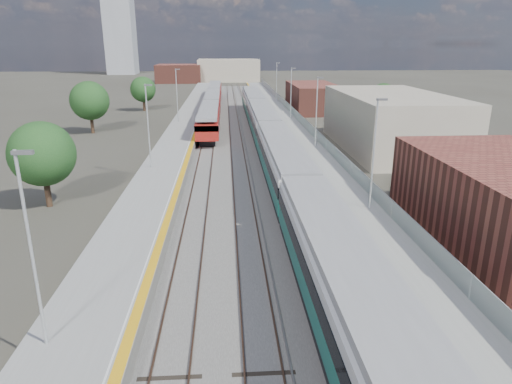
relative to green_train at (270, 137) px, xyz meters
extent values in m
plane|color=#47443A|center=(-1.50, 9.10, -2.37)|extent=(320.00, 320.00, 0.00)
cube|color=#565451|center=(-3.75, 11.60, -2.34)|extent=(10.50, 155.00, 0.06)
cube|color=#4C3323|center=(-0.72, 14.10, -2.26)|extent=(0.07, 160.00, 0.14)
cube|color=#4C3323|center=(0.72, 14.10, -2.26)|extent=(0.07, 160.00, 0.14)
cube|color=#4C3323|center=(-4.22, 14.10, -2.26)|extent=(0.07, 160.00, 0.14)
cube|color=#4C3323|center=(-2.78, 14.10, -2.26)|extent=(0.07, 160.00, 0.14)
cube|color=#4C3323|center=(-7.72, 14.10, -2.26)|extent=(0.07, 160.00, 0.14)
cube|color=#4C3323|center=(-6.28, 14.10, -2.26)|extent=(0.07, 160.00, 0.14)
cube|color=gray|center=(-1.05, 14.10, -2.27)|extent=(0.08, 160.00, 0.10)
cube|color=gray|center=(-2.45, 14.10, -2.27)|extent=(0.08, 160.00, 0.10)
cube|color=slate|center=(3.75, 11.60, -1.87)|extent=(4.70, 155.00, 1.00)
cube|color=gray|center=(3.75, 11.60, -1.36)|extent=(4.70, 155.00, 0.03)
cube|color=gold|center=(1.65, 11.60, -1.34)|extent=(0.40, 155.00, 0.01)
cube|color=gray|center=(5.95, 11.60, -0.77)|extent=(0.06, 155.00, 1.20)
cylinder|color=#9EA0A3|center=(5.10, -18.90, 2.40)|extent=(0.12, 0.12, 7.50)
cube|color=#4C4C4F|center=(5.35, -18.90, 6.05)|extent=(0.70, 0.18, 0.14)
cylinder|color=#9EA0A3|center=(5.10, 1.10, 2.40)|extent=(0.12, 0.12, 7.50)
cube|color=#4C4C4F|center=(5.35, 1.10, 6.05)|extent=(0.70, 0.18, 0.14)
cylinder|color=#9EA0A3|center=(5.10, 21.10, 2.40)|extent=(0.12, 0.12, 7.50)
cube|color=#4C4C4F|center=(5.35, 21.10, 6.05)|extent=(0.70, 0.18, 0.14)
cylinder|color=#9EA0A3|center=(5.10, 41.10, 2.40)|extent=(0.12, 0.12, 7.50)
cube|color=#4C4C4F|center=(5.35, 41.10, 6.05)|extent=(0.70, 0.18, 0.14)
cube|color=slate|center=(-10.55, 11.60, -1.87)|extent=(4.30, 155.00, 1.00)
cube|color=gray|center=(-10.55, 11.60, -1.36)|extent=(4.30, 155.00, 0.03)
cube|color=gold|center=(-8.65, 11.60, -1.34)|extent=(0.45, 155.00, 0.01)
cube|color=silver|center=(-9.00, 11.60, -1.34)|extent=(0.08, 155.00, 0.01)
cylinder|color=#9EA0A3|center=(-11.70, -32.90, 2.40)|extent=(0.12, 0.12, 7.50)
cube|color=#4C4C4F|center=(-11.45, -32.90, 6.05)|extent=(0.70, 0.18, 0.14)
cylinder|color=#9EA0A3|center=(-11.70, -6.90, 2.40)|extent=(0.12, 0.12, 7.50)
cube|color=#4C4C4F|center=(-11.45, -6.90, 6.05)|extent=(0.70, 0.18, 0.14)
cylinder|color=#9EA0A3|center=(-11.70, 19.10, 2.40)|extent=(0.12, 0.12, 7.50)
cube|color=#4C4C4F|center=(-11.45, 19.10, 6.05)|extent=(0.70, 0.18, 0.14)
cube|color=brown|center=(12.50, -22.90, 0.23)|extent=(9.00, 16.00, 5.20)
cube|color=#A39782|center=(14.50, 4.10, 0.83)|extent=(11.00, 22.00, 6.40)
cube|color=brown|center=(11.50, 37.10, 0.03)|extent=(8.00, 18.00, 4.80)
cube|color=#A39782|center=(-3.50, 109.10, 1.13)|extent=(20.00, 14.00, 7.00)
cube|color=brown|center=(-19.50, 104.10, 0.43)|extent=(14.00, 12.00, 5.60)
cube|color=gray|center=(-46.50, 149.10, 17.63)|extent=(11.00, 11.00, 40.00)
cube|color=black|center=(0.00, -31.53, -1.43)|extent=(2.88, 20.67, 0.49)
cube|color=#125D4D|center=(0.00, -31.53, -0.59)|extent=(2.99, 20.67, 1.21)
cube|color=black|center=(0.00, -31.53, 0.37)|extent=(3.05, 20.67, 0.83)
cube|color=silver|center=(0.00, -31.53, 1.03)|extent=(2.99, 20.67, 0.51)
cube|color=gray|center=(0.00, -31.53, 1.47)|extent=(2.65, 20.67, 0.42)
cube|color=black|center=(0.00, -10.36, -1.43)|extent=(2.88, 20.67, 0.49)
cube|color=#125D4D|center=(0.00, -10.36, -0.59)|extent=(2.99, 20.67, 1.21)
cube|color=black|center=(0.00, -10.36, 0.37)|extent=(3.05, 20.67, 0.83)
cube|color=silver|center=(0.00, -10.36, 1.03)|extent=(2.99, 20.67, 0.51)
cube|color=gray|center=(0.00, -10.36, 1.47)|extent=(2.65, 20.67, 0.42)
cube|color=black|center=(0.00, 10.82, -1.43)|extent=(2.88, 20.67, 0.49)
cube|color=#125D4D|center=(0.00, 10.82, -0.59)|extent=(2.99, 20.67, 1.21)
cube|color=black|center=(0.00, 10.82, 0.37)|extent=(3.05, 20.67, 0.83)
cube|color=silver|center=(0.00, 10.82, 1.03)|extent=(2.99, 20.67, 0.51)
cube|color=gray|center=(0.00, 10.82, 1.47)|extent=(2.65, 20.67, 0.42)
cube|color=black|center=(0.00, 31.99, -1.43)|extent=(2.88, 20.67, 0.49)
cube|color=#125D4D|center=(0.00, 31.99, -0.59)|extent=(2.99, 20.67, 1.21)
cube|color=black|center=(0.00, 31.99, 0.37)|extent=(3.05, 20.67, 0.83)
cube|color=silver|center=(0.00, 31.99, 1.03)|extent=(2.99, 20.67, 0.51)
cube|color=gray|center=(0.00, 31.99, 1.47)|extent=(2.65, 20.67, 0.42)
cube|color=black|center=(-7.00, 13.69, -1.90)|extent=(1.87, 15.91, 0.65)
cube|color=maroon|center=(-7.00, 13.69, -0.35)|extent=(2.76, 18.72, 1.97)
cube|color=black|center=(-7.00, 13.69, 0.14)|extent=(2.82, 18.72, 0.69)
cube|color=gray|center=(-7.00, 13.69, 1.13)|extent=(2.46, 18.72, 0.39)
cube|color=black|center=(-7.00, 32.91, -1.90)|extent=(1.87, 15.91, 0.65)
cube|color=maroon|center=(-7.00, 32.91, -0.35)|extent=(2.76, 18.72, 1.97)
cube|color=black|center=(-7.00, 32.91, 0.14)|extent=(2.82, 18.72, 0.69)
cube|color=gray|center=(-7.00, 32.91, 1.13)|extent=(2.46, 18.72, 0.39)
cube|color=black|center=(-7.00, 52.13, -1.90)|extent=(1.87, 15.91, 0.65)
cube|color=maroon|center=(-7.00, 52.13, -0.35)|extent=(2.76, 18.72, 1.97)
cube|color=black|center=(-7.00, 52.13, 0.14)|extent=(2.82, 18.72, 0.69)
cube|color=gray|center=(-7.00, 52.13, 1.13)|extent=(2.46, 18.72, 0.39)
cylinder|color=#382619|center=(-18.32, -14.29, -1.23)|extent=(0.44, 0.44, 2.28)
sphere|color=#184019|center=(-18.32, -14.29, 1.74)|extent=(4.80, 4.80, 4.80)
cylinder|color=#382619|center=(-23.22, 16.09, -1.13)|extent=(0.44, 0.44, 2.48)
sphere|color=#184019|center=(-23.22, 16.09, 2.11)|extent=(5.24, 5.24, 5.24)
cylinder|color=#382619|center=(-19.80, 38.22, -1.28)|extent=(0.44, 0.44, 2.17)
sphere|color=#184019|center=(-19.80, 38.22, 1.55)|extent=(4.59, 4.59, 4.59)
cylinder|color=#382619|center=(20.82, 25.54, -1.35)|extent=(0.44, 0.44, 2.04)
sphere|color=#184019|center=(20.82, 25.54, 1.32)|extent=(4.31, 4.31, 4.31)
camera|label=1|loc=(-4.72, -48.08, 9.46)|focal=32.00mm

